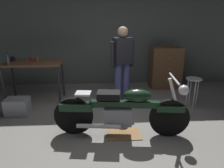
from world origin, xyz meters
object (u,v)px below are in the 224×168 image
wooden_dresser (166,68)px  mug_red_diner (32,59)px  bottle (8,60)px  person_standing (122,61)px  motorcycle (122,110)px  shop_stool (193,85)px  mug_black_matte (12,59)px  mug_brown_stoneware (37,59)px  storage_bin (18,107)px

wooden_dresser → mug_red_diner: (-3.31, -0.58, 0.39)m
bottle → mug_red_diner: bearing=45.8°
person_standing → wooden_dresser: 1.58m
motorcycle → shop_stool: 1.90m
shop_stool → mug_black_matte: 4.03m
wooden_dresser → mug_brown_stoneware: bearing=-168.7°
mug_brown_stoneware → wooden_dresser: bearing=11.3°
shop_stool → mug_red_diner: size_ratio=6.18×
mug_brown_stoneware → shop_stool: bearing=-11.2°
bottle → mug_black_matte: bearing=99.4°
storage_bin → mug_black_matte: 1.24m
person_standing → shop_stool: (1.46, -0.42, -0.43)m
storage_bin → mug_black_matte: bearing=110.5°
shop_stool → mug_brown_stoneware: mug_brown_stoneware is taller
shop_stool → bottle: bottle is taller
motorcycle → person_standing: 1.52m
mug_red_diner → mug_brown_stoneware: (0.15, -0.05, 0.01)m
wooden_dresser → motorcycle: bearing=-121.3°
mug_black_matte → mug_brown_stoneware: size_ratio=1.02×
wooden_dresser → mug_brown_stoneware: wooden_dresser is taller
mug_brown_stoneware → mug_red_diner: bearing=160.4°
shop_stool → mug_black_matte: size_ratio=5.60×
storage_bin → mug_red_diner: (0.09, 0.89, 0.77)m
mug_black_matte → mug_red_diner: size_ratio=1.10×
bottle → storage_bin: bearing=-62.2°
mug_red_diner → wooden_dresser: bearing=9.9°
motorcycle → mug_red_diner: bearing=143.4°
person_standing → storage_bin: person_standing is taller
shop_stool → wooden_dresser: bearing=98.7°
storage_bin → bottle: bearing=117.8°
shop_stool → person_standing: bearing=164.0°
mug_red_diner → bottle: bottle is taller
bottle → motorcycle: bearing=-31.0°
motorcycle → shop_stool: (1.61, 1.02, 0.05)m
storage_bin → mug_red_diner: 1.19m
wooden_dresser → mug_red_diner: wooden_dresser is taller
wooden_dresser → mug_black_matte: bearing=-171.4°
motorcycle → shop_stool: motorcycle is taller
storage_bin → motorcycle: bearing=-22.9°
mug_black_matte → wooden_dresser: bearing=8.6°
shop_stool → bottle: (-3.87, 0.34, 0.50)m
shop_stool → mug_brown_stoneware: 3.45m
motorcycle → bottle: (-2.26, 1.36, 0.55)m
mug_black_matte → bottle: (0.06, -0.39, 0.05)m
motorcycle → wooden_dresser: size_ratio=1.99×
motorcycle → mug_brown_stoneware: size_ratio=19.40×
mug_black_matte → mug_brown_stoneware: bearing=-6.3°
shop_stool → mug_red_diner: 3.60m
motorcycle → person_standing: (0.14, 1.44, 0.48)m
mug_red_diner → motorcycle: bearing=-42.5°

